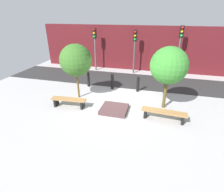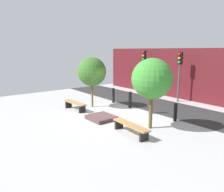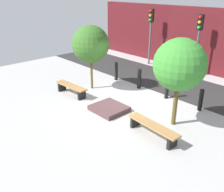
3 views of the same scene
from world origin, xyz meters
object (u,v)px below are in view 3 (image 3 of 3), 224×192
(tree_behind_left_bench, at_px, (91,44))
(bollard_center, at_px, (167,88))
(bench_left, at_px, (71,88))
(traffic_light_west, at_px, (151,26))
(bollard_far_left, at_px, (116,71))
(bollard_left, at_px, (139,79))
(bench_right, at_px, (153,127))
(planter_bed, at_px, (109,108))
(traffic_light_mid_west, at_px, (199,34))
(tree_behind_right_bench, at_px, (180,65))
(bollard_right, at_px, (201,100))

(tree_behind_left_bench, xyz_separation_m, bollard_center, (3.16, 1.69, -1.68))
(bench_left, relative_size, traffic_light_west, 0.54)
(bollard_far_left, bearing_deg, bollard_center, 0.00)
(bollard_far_left, bearing_deg, traffic_light_west, 102.23)
(bollard_left, xyz_separation_m, bollard_center, (1.62, 0.00, -0.02))
(bench_left, relative_size, bollard_far_left, 1.89)
(bench_right, height_order, bollard_far_left, bollard_far_left)
(planter_bed, relative_size, traffic_light_mid_west, 0.40)
(tree_behind_left_bench, distance_m, bollard_left, 2.83)
(traffic_light_west, bearing_deg, planter_bed, -62.93)
(tree_behind_right_bench, distance_m, traffic_light_mid_west, 5.79)
(planter_bed, bearing_deg, traffic_light_mid_west, 90.00)
(bench_right, bearing_deg, tree_behind_left_bench, 169.95)
(tree_behind_right_bench, distance_m, bollard_right, 2.44)
(bench_left, bearing_deg, traffic_light_west, 93.40)
(tree_behind_left_bench, distance_m, bollard_right, 5.35)
(bollard_left, bearing_deg, bollard_far_left, 180.00)
(tree_behind_left_bench, bearing_deg, bollard_right, 19.46)
(tree_behind_right_bench, distance_m, bollard_center, 2.87)
(traffic_light_mid_west, bearing_deg, traffic_light_west, 180.00)
(bollard_right, bearing_deg, planter_bed, -132.19)
(planter_bed, bearing_deg, tree_behind_left_bench, 157.18)
(planter_bed, xyz_separation_m, bollard_center, (0.81, 2.68, 0.38))
(bollard_far_left, xyz_separation_m, traffic_light_mid_west, (2.43, 3.60, 1.79))
(bollard_right, bearing_deg, tree_behind_left_bench, -160.54)
(tree_behind_left_bench, bearing_deg, bench_left, -90.00)
(tree_behind_left_bench, bearing_deg, bollard_center, 28.12)
(traffic_light_mid_west, bearing_deg, bollard_center, -77.33)
(planter_bed, xyz_separation_m, bollard_right, (2.43, 2.68, 0.35))
(bench_right, relative_size, traffic_light_mid_west, 0.62)
(planter_bed, bearing_deg, bollard_left, 106.81)
(traffic_light_mid_west, bearing_deg, bollard_far_left, -124.00)
(bench_left, relative_size, planter_bed, 1.41)
(bench_right, bearing_deg, traffic_light_mid_west, 114.09)
(bollard_left, bearing_deg, bench_left, -118.18)
(bollard_center, bearing_deg, traffic_light_west, 138.14)
(tree_behind_left_bench, distance_m, bollard_far_left, 2.37)
(bollard_right, bearing_deg, traffic_light_west, 147.44)
(bench_right, xyz_separation_m, planter_bed, (-2.35, 0.20, -0.23))
(planter_bed, height_order, traffic_light_mid_west, traffic_light_mid_west)
(tree_behind_right_bench, bearing_deg, tree_behind_left_bench, 180.00)
(traffic_light_mid_west, bearing_deg, bollard_right, -56.00)
(tree_behind_right_bench, distance_m, traffic_light_west, 7.68)
(bench_left, xyz_separation_m, traffic_light_mid_west, (2.35, 6.48, 1.94))
(tree_behind_right_bench, bearing_deg, bench_right, -90.00)
(bollard_far_left, relative_size, bollard_right, 1.08)
(bollard_far_left, bearing_deg, planter_bed, -47.81)
(bench_left, height_order, planter_bed, bench_left)
(tree_behind_right_bench, height_order, bollard_right, tree_behind_right_bench)
(bench_right, bearing_deg, bollard_right, 92.62)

